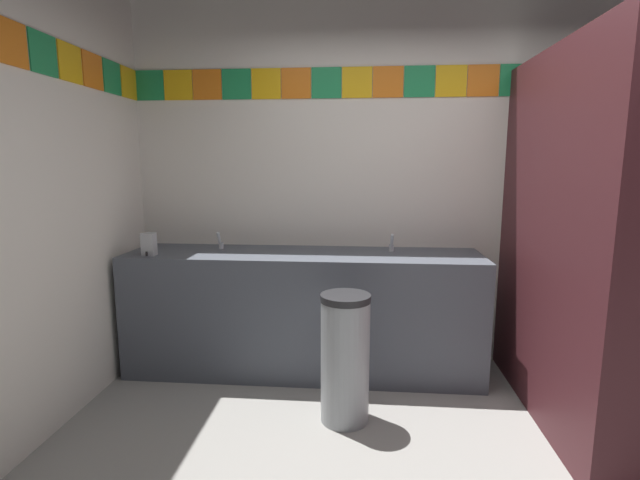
# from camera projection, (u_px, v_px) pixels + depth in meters

# --- Properties ---
(wall_back) EXTENTS (4.31, 0.09, 2.80)m
(wall_back) POSITION_uv_depth(u_px,v_px,m) (415.00, 180.00, 3.55)
(wall_back) COLOR silver
(wall_back) RESTS_ON ground_plane
(vanity_counter) EXTENTS (2.56, 0.61, 0.89)m
(vanity_counter) POSITION_uv_depth(u_px,v_px,m) (303.00, 311.00, 3.44)
(vanity_counter) COLOR #4C515B
(vanity_counter) RESTS_ON ground_plane
(faucet_left) EXTENTS (0.04, 0.10, 0.14)m
(faucet_left) POSITION_uv_depth(u_px,v_px,m) (220.00, 242.00, 3.50)
(faucet_left) COLOR silver
(faucet_left) RESTS_ON vanity_counter
(faucet_right) EXTENTS (0.04, 0.10, 0.14)m
(faucet_right) POSITION_uv_depth(u_px,v_px,m) (392.00, 245.00, 3.39)
(faucet_right) COLOR silver
(faucet_right) RESTS_ON vanity_counter
(soap_dispenser) EXTENTS (0.09, 0.09, 0.16)m
(soap_dispenser) POSITION_uv_depth(u_px,v_px,m) (149.00, 244.00, 3.27)
(soap_dispenser) COLOR #B7BABF
(soap_dispenser) RESTS_ON vanity_counter
(stall_divider) EXTENTS (0.92, 1.57, 2.19)m
(stall_divider) POSITION_uv_depth(u_px,v_px,m) (594.00, 247.00, 2.46)
(stall_divider) COLOR #471E23
(stall_divider) RESTS_ON ground_plane
(toilet) EXTENTS (0.39, 0.49, 0.74)m
(toilet) POSITION_uv_depth(u_px,v_px,m) (596.00, 348.00, 3.14)
(toilet) COLOR white
(toilet) RESTS_ON ground_plane
(trash_bin) EXTENTS (0.29, 0.29, 0.78)m
(trash_bin) POSITION_uv_depth(u_px,v_px,m) (345.00, 358.00, 2.76)
(trash_bin) COLOR #999EA3
(trash_bin) RESTS_ON ground_plane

